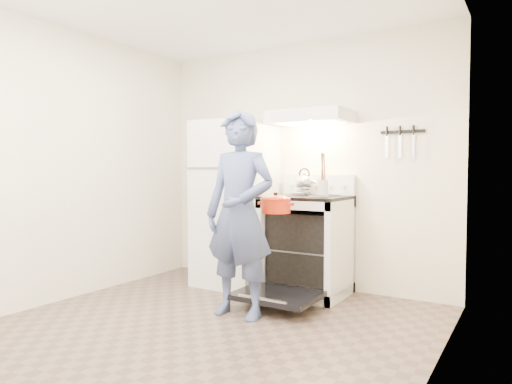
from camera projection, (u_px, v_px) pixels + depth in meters
floor at (190, 336)px, 3.27m from camera, size 3.60×3.60×0.00m
back_wall at (300, 165)px, 4.75m from camera, size 3.20×0.02×2.50m
refrigerator at (235, 203)px, 4.78m from camera, size 0.70×0.70×1.70m
stove_body at (306, 247)px, 4.39m from camera, size 0.76×0.65×0.92m
cooktop at (307, 198)px, 4.37m from camera, size 0.76×0.65×0.03m
backsplash at (319, 185)px, 4.61m from camera, size 0.76×0.07×0.20m
oven_door at (277, 295)px, 3.90m from camera, size 0.70×0.54×0.04m
oven_rack at (306, 249)px, 4.39m from camera, size 0.60×0.52×0.01m
range_hood at (310, 117)px, 4.40m from camera, size 0.76×0.50×0.12m
knife_strip at (403, 132)px, 4.18m from camera, size 0.40×0.02×0.03m
pizza_stone at (311, 246)px, 4.46m from camera, size 0.35×0.35×0.02m
tea_kettle at (304, 182)px, 4.53m from camera, size 0.22×0.18×0.27m
utensil_jar at (323, 187)px, 4.06m from camera, size 0.10×0.10×0.13m
person at (240, 214)px, 3.71m from camera, size 0.63×0.42×1.68m
dutch_oven at (276, 206)px, 3.81m from camera, size 0.32×0.25×0.22m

